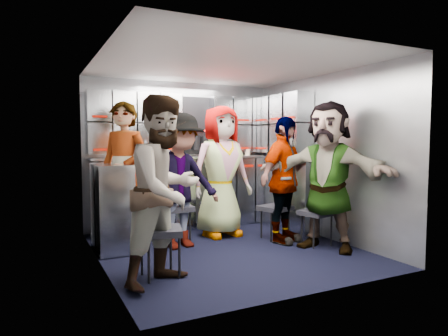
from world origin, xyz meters
name	(u,v)px	position (x,y,z in m)	size (l,w,h in m)	color
floor	(227,249)	(0.00, 0.00, 0.00)	(3.00, 3.00, 0.00)	black
wall_back	(182,154)	(0.00, 1.50, 1.05)	(2.80, 0.04, 2.10)	gray
wall_left	(100,162)	(-1.40, 0.00, 1.05)	(0.04, 3.00, 2.10)	gray
wall_right	(324,156)	(1.40, 0.00, 1.05)	(0.04, 3.00, 2.10)	gray
ceiling	(227,65)	(0.00, 0.00, 2.10)	(2.80, 3.00, 0.02)	silver
cart_bank_back	(187,194)	(0.00, 1.29, 0.49)	(2.68, 0.38, 0.99)	#969DA5
cart_bank_left	(112,207)	(-1.19, 0.56, 0.49)	(0.38, 0.76, 0.99)	#969DA5
counter	(187,157)	(0.00, 1.29, 1.01)	(2.68, 0.42, 0.03)	#B9BCC1
locker_bank_back	(185,124)	(0.00, 1.35, 1.49)	(2.68, 0.28, 0.82)	#969DA5
locker_bank_right	(284,124)	(1.25, 0.70, 1.49)	(0.28, 1.00, 0.82)	#969DA5
right_cabinet	(287,194)	(1.25, 0.60, 0.50)	(0.28, 1.20, 1.00)	#969DA5
coffee_niche	(195,126)	(0.18, 1.41, 1.47)	(0.46, 0.16, 0.84)	black
red_latch_strip	(192,168)	(0.00, 1.09, 0.88)	(2.60, 0.02, 0.03)	#AD0E01
jump_seat_near_left	(160,234)	(-0.97, -0.55, 0.40)	(0.47, 0.45, 0.46)	black
jump_seat_mid_left	(175,210)	(-0.45, 0.52, 0.41)	(0.41, 0.39, 0.47)	black
jump_seat_center	(215,206)	(0.24, 0.84, 0.36)	(0.36, 0.35, 0.41)	black
jump_seat_mid_right	(275,210)	(0.77, 0.18, 0.38)	(0.45, 0.44, 0.43)	black
jump_seat_near_right	(317,214)	(1.05, -0.30, 0.37)	(0.43, 0.41, 0.42)	black
attendant_standing	(124,175)	(-1.04, 0.60, 0.86)	(0.62, 0.41, 1.71)	black
attendant_arc_a	(166,190)	(-0.97, -0.73, 0.82)	(0.80, 0.62, 1.65)	black
attendant_arc_b	(180,181)	(-0.45, 0.34, 0.79)	(1.02, 0.59, 1.58)	black
attendant_arc_c	(221,171)	(0.24, 0.66, 0.85)	(0.83, 0.54, 1.71)	black
attendant_arc_d	(284,180)	(0.77, 0.00, 0.77)	(0.91, 0.38, 1.55)	black
attendant_arc_e	(328,175)	(1.05, -0.48, 0.86)	(1.59, 0.51, 1.71)	black
bottle_left	(145,149)	(-0.62, 1.24, 1.15)	(0.07, 0.07, 0.23)	white
bottle_mid	(162,148)	(-0.38, 1.24, 1.16)	(0.07, 0.07, 0.26)	white
bottle_right	(217,148)	(0.45, 1.24, 1.15)	(0.06, 0.06, 0.25)	white
cup_left	(136,153)	(-0.74, 1.23, 1.09)	(0.09, 0.09, 0.11)	#C7AE8C
cup_right	(247,152)	(0.96, 1.23, 1.08)	(0.08, 0.08, 0.10)	#C7AE8C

